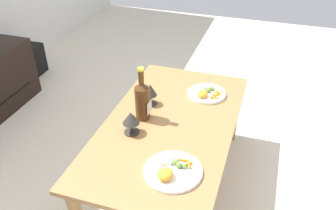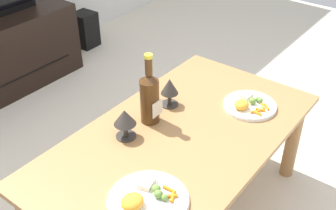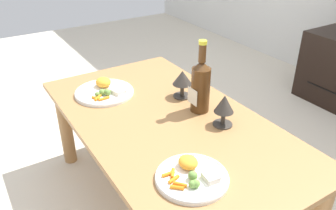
{
  "view_description": "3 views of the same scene",
  "coord_description": "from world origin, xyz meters",
  "px_view_note": "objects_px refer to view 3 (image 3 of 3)",
  "views": [
    {
      "loc": [
        -1.55,
        -0.49,
        1.69
      ],
      "look_at": [
        0.04,
        0.02,
        0.58
      ],
      "focal_mm": 37.97,
      "sensor_mm": 36.0,
      "label": 1
    },
    {
      "loc": [
        -1.13,
        -0.8,
        1.56
      ],
      "look_at": [
        0.03,
        0.08,
        0.59
      ],
      "focal_mm": 44.49,
      "sensor_mm": 36.0,
      "label": 2
    },
    {
      "loc": [
        1.08,
        -0.67,
        1.26
      ],
      "look_at": [
        -0.02,
        0.02,
        0.54
      ],
      "focal_mm": 37.04,
      "sensor_mm": 36.0,
      "label": 3
    }
  ],
  "objects_px": {
    "goblet_right": "(224,106)",
    "dinner_plate_left": "(104,91)",
    "wine_bottle": "(201,84)",
    "goblet_left": "(182,79)",
    "dining_table": "(168,135)",
    "dinner_plate_right": "(192,176)"
  },
  "relations": [
    {
      "from": "goblet_left",
      "to": "dinner_plate_right",
      "type": "distance_m",
      "value": 0.6
    },
    {
      "from": "dining_table",
      "to": "dinner_plate_right",
      "type": "xyz_separation_m",
      "value": [
        0.36,
        -0.13,
        0.09
      ]
    },
    {
      "from": "dinner_plate_left",
      "to": "dinner_plate_right",
      "type": "xyz_separation_m",
      "value": [
        0.74,
        -0.0,
        -0.0
      ]
    },
    {
      "from": "goblet_right",
      "to": "dinner_plate_left",
      "type": "height_order",
      "value": "goblet_right"
    },
    {
      "from": "wine_bottle",
      "to": "dinner_plate_right",
      "type": "bearing_deg",
      "value": -39.81
    },
    {
      "from": "dining_table",
      "to": "wine_bottle",
      "type": "distance_m",
      "value": 0.26
    },
    {
      "from": "dining_table",
      "to": "goblet_right",
      "type": "relative_size",
      "value": 9.47
    },
    {
      "from": "goblet_right",
      "to": "dinner_plate_right",
      "type": "distance_m",
      "value": 0.38
    },
    {
      "from": "dining_table",
      "to": "goblet_right",
      "type": "distance_m",
      "value": 0.29
    },
    {
      "from": "dining_table",
      "to": "dinner_plate_left",
      "type": "height_order",
      "value": "dinner_plate_left"
    },
    {
      "from": "dining_table",
      "to": "dinner_plate_left",
      "type": "relative_size",
      "value": 4.58
    },
    {
      "from": "wine_bottle",
      "to": "goblet_left",
      "type": "xyz_separation_m",
      "value": [
        -0.15,
        0.01,
        -0.04
      ]
    },
    {
      "from": "wine_bottle",
      "to": "goblet_left",
      "type": "height_order",
      "value": "wine_bottle"
    },
    {
      "from": "dinner_plate_left",
      "to": "goblet_left",
      "type": "bearing_deg",
      "value": 52.95
    },
    {
      "from": "dining_table",
      "to": "dinner_plate_right",
      "type": "bearing_deg",
      "value": -20.06
    },
    {
      "from": "dining_table",
      "to": "wine_bottle",
      "type": "bearing_deg",
      "value": 87.29
    },
    {
      "from": "wine_bottle",
      "to": "dinner_plate_right",
      "type": "relative_size",
      "value": 1.32
    },
    {
      "from": "wine_bottle",
      "to": "dinner_plate_left",
      "type": "bearing_deg",
      "value": -142.12
    },
    {
      "from": "wine_bottle",
      "to": "dinner_plate_left",
      "type": "height_order",
      "value": "wine_bottle"
    },
    {
      "from": "goblet_left",
      "to": "dinner_plate_left",
      "type": "relative_size",
      "value": 0.47
    },
    {
      "from": "goblet_left",
      "to": "wine_bottle",
      "type": "bearing_deg",
      "value": -2.91
    },
    {
      "from": "dinner_plate_left",
      "to": "dining_table",
      "type": "bearing_deg",
      "value": 19.44
    }
  ]
}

